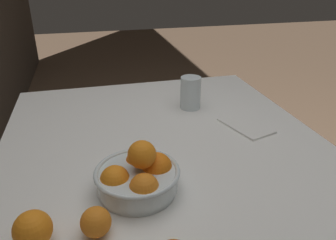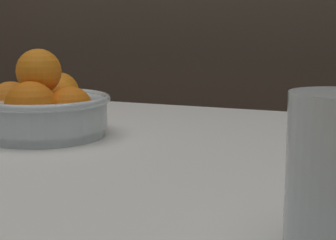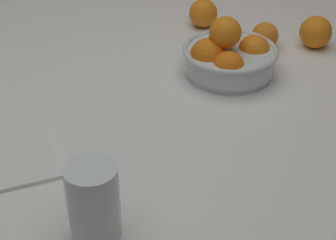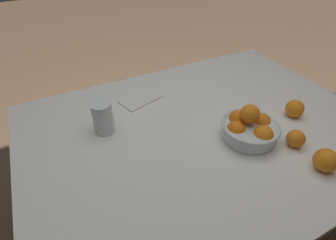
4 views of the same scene
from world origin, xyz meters
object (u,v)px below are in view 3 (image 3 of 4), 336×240
at_px(juice_glass, 94,205).
at_px(orange_loose_front, 265,36).
at_px(fruit_bowl, 228,56).
at_px(orange_loose_near_bowl, 316,32).
at_px(orange_loose_aside, 203,13).

distance_m(juice_glass, orange_loose_front, 0.75).
height_order(fruit_bowl, orange_loose_near_bowl, fruit_bowl).
bearing_deg(fruit_bowl, juice_glass, -31.27).
bearing_deg(orange_loose_front, juice_glass, -33.89).
distance_m(orange_loose_near_bowl, orange_loose_aside, 0.31).
xyz_separation_m(fruit_bowl, orange_loose_front, (-0.13, 0.12, -0.01)).
xyz_separation_m(fruit_bowl, orange_loose_aside, (-0.27, -0.02, -0.01)).
xyz_separation_m(fruit_bowl, juice_glass, (0.50, -0.30, 0.01)).
relative_size(juice_glass, orange_loose_near_bowl, 1.61).
xyz_separation_m(fruit_bowl, orange_loose_near_bowl, (-0.12, 0.25, -0.01)).
bearing_deg(fruit_bowl, orange_loose_front, 137.31).
bearing_deg(juice_glass, orange_loose_near_bowl, 138.45).
height_order(juice_glass, orange_loose_aside, juice_glass).
height_order(orange_loose_near_bowl, orange_loose_front, orange_loose_near_bowl).
relative_size(fruit_bowl, orange_loose_aside, 2.88).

